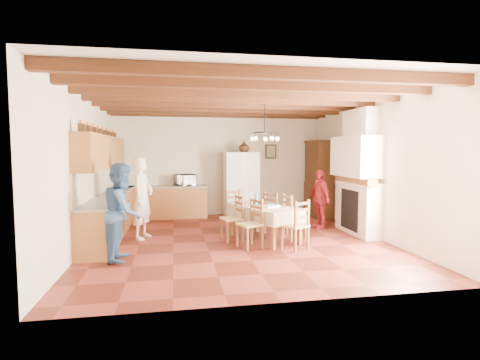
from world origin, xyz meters
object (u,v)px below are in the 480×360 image
Objects in this scene: chair_right_near at (295,216)px; refrigerator at (241,185)px; hutch at (319,179)px; chair_left_near at (249,223)px; person_man at (142,198)px; microwave at (185,180)px; chair_right_far at (276,213)px; person_woman_red at (320,199)px; chair_left_far at (232,218)px; person_woman_blue at (123,211)px; dining_table at (264,210)px; chair_end_far at (237,211)px; chair_end_near at (295,225)px.

refrigerator is at bearing 4.48° from chair_right_near.
chair_left_near is (-2.63, -3.05, -0.60)m from hutch.
person_man reaches higher than microwave.
person_woman_red reaches higher than chair_right_far.
person_woman_blue reaches higher than chair_left_far.
chair_left_far is 0.55× the size of person_man.
microwave is (-3.74, 0.51, -0.02)m from hutch.
chair_end_far is (-0.42, 0.94, -0.16)m from dining_table.
dining_table is at bearing -77.87° from microwave.
chair_end_far is 1.68× the size of microwave.
chair_left_far is at bearing 77.72° from chair_right_near.
person_man reaches higher than chair_end_near.
microwave is (-1.94, 3.82, 0.58)m from chair_end_near.
chair_left_near is 3.78m from microwave.
chair_end_far is (-0.81, 1.81, 0.00)m from chair_end_near.
dining_table is (-2.19, -2.44, -0.44)m from hutch.
chair_left_far is 1.68× the size of microwave.
refrigerator is 3.37m from chair_left_near.
chair_right_near reaches higher than dining_table.
microwave is (-1.94, 2.44, 0.58)m from chair_right_far.
chair_end_near is 2.16m from person_woman_red.
chair_right_far is (-0.27, 0.55, 0.00)m from chair_right_near.
chair_left_far is 1.40m from chair_end_near.
hutch is at bearing -148.39° from chair_end_near.
chair_left_far is at bearing -131.39° from chair_end_far.
refrigerator is at bearing 52.09° from chair_end_far.
chair_right_far and chair_end_near have the same top height.
chair_end_near and chair_end_far have the same top height.
chair_left_near reaches higher than dining_table.
chair_right_near is at bearing -67.24° from chair_end_far.
person_woman_red is at bearing -54.21° from chair_right_near.
dining_table is 1.10× the size of person_woman_blue.
refrigerator is 2.22m from hutch.
dining_table is 1.92× the size of chair_end_near.
person_man is at bearing 70.27° from chair_right_near.
person_woman_blue is at bearing -165.63° from chair_end_far.
chair_left_far is at bearing 177.54° from dining_table.
chair_left_near is at bearing -76.87° from person_woman_blue.
chair_end_near is (0.00, -1.38, 0.00)m from chair_right_far.
chair_end_far is at bearing -76.15° from microwave.
chair_right_near is at bearing -120.14° from hutch.
person_woman_blue is at bearing -76.54° from chair_left_far.
person_woman_blue is at bearing -168.07° from person_man.
chair_end_far is 0.67× the size of person_woman_red.
chair_left_far is 0.57× the size of person_woman_blue.
refrigerator is 2.42m from person_woman_red.
person_woman_red is (1.61, -1.80, -0.20)m from refrigerator.
hutch is 2.25× the size of chair_right_near.
microwave is at bearing -2.50° from person_man.
chair_end_far is 2.03m from person_woman_red.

